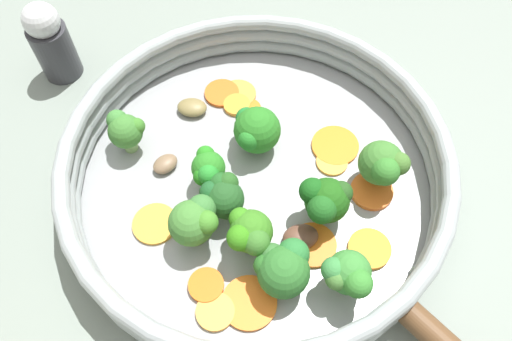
{
  "coord_description": "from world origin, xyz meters",
  "views": [
    {
      "loc": [
        -0.22,
        -0.11,
        0.43
      ],
      "look_at": [
        0.0,
        0.0,
        0.03
      ],
      "focal_mm": 35.0,
      "sensor_mm": 36.0,
      "label": 1
    }
  ],
  "objects_px": {
    "carrot_slice_6": "(248,109)",
    "mushroom_piece_0": "(165,164)",
    "broccoli_floret_8": "(223,195)",
    "carrot_slice_5": "(238,94)",
    "broccoli_floret_0": "(256,130)",
    "broccoli_floret_6": "(208,169)",
    "carrot_slice_9": "(313,245)",
    "salt_shaker": "(51,42)",
    "broccoli_floret_1": "(249,233)",
    "carrot_slice_2": "(369,249)",
    "carrot_slice_4": "(215,312)",
    "carrot_slice_12": "(372,191)",
    "mushroom_piece_1": "(192,107)",
    "broccoli_floret_5": "(326,200)",
    "carrot_slice_8": "(206,285)",
    "carrot_slice_11": "(155,224)",
    "broccoli_floret_7": "(383,165)",
    "carrot_slice_10": "(335,146)",
    "carrot_slice_7": "(237,105)",
    "skillet": "(256,182)",
    "carrot_slice_3": "(222,93)",
    "broccoli_floret_9": "(125,130)",
    "broccoli_floret_2": "(195,221)",
    "mushroom_piece_2": "(300,237)",
    "broccoli_floret_4": "(347,275)",
    "carrot_slice_1": "(332,162)",
    "carrot_slice_0": "(249,303)"
  },
  "relations": [
    {
      "from": "carrot_slice_3",
      "to": "broccoli_floret_9",
      "type": "bearing_deg",
      "value": 153.88
    },
    {
      "from": "carrot_slice_2",
      "to": "carrot_slice_11",
      "type": "bearing_deg",
      "value": 108.98
    },
    {
      "from": "carrot_slice_7",
      "to": "salt_shaker",
      "type": "height_order",
      "value": "salt_shaker"
    },
    {
      "from": "carrot_slice_4",
      "to": "carrot_slice_10",
      "type": "relative_size",
      "value": 0.68
    },
    {
      "from": "broccoli_floret_4",
      "to": "broccoli_floret_7",
      "type": "xyz_separation_m",
      "value": [
        0.11,
        0.01,
        0.0
      ]
    },
    {
      "from": "carrot_slice_12",
      "to": "mushroom_piece_1",
      "type": "xyz_separation_m",
      "value": [
        0.01,
        0.2,
        0.0
      ]
    },
    {
      "from": "carrot_slice_11",
      "to": "broccoli_floret_0",
      "type": "relative_size",
      "value": 0.82
    },
    {
      "from": "carrot_slice_7",
      "to": "carrot_slice_2",
      "type": "bearing_deg",
      "value": -117.13
    },
    {
      "from": "mushroom_piece_2",
      "to": "broccoli_floret_1",
      "type": "bearing_deg",
      "value": 125.98
    },
    {
      "from": "carrot_slice_6",
      "to": "mushroom_piece_0",
      "type": "height_order",
      "value": "mushroom_piece_0"
    },
    {
      "from": "carrot_slice_10",
      "to": "broccoli_floret_2",
      "type": "height_order",
      "value": "broccoli_floret_2"
    },
    {
      "from": "broccoli_floret_0",
      "to": "broccoli_floret_6",
      "type": "height_order",
      "value": "broccoli_floret_0"
    },
    {
      "from": "carrot_slice_10",
      "to": "carrot_slice_12",
      "type": "relative_size",
      "value": 1.17
    },
    {
      "from": "broccoli_floret_2",
      "to": "mushroom_piece_0",
      "type": "bearing_deg",
      "value": 52.33
    },
    {
      "from": "carrot_slice_3",
      "to": "carrot_slice_12",
      "type": "bearing_deg",
      "value": -103.21
    },
    {
      "from": "broccoli_floret_2",
      "to": "broccoli_floret_7",
      "type": "height_order",
      "value": "broccoli_floret_7"
    },
    {
      "from": "carrot_slice_10",
      "to": "carrot_slice_4",
      "type": "bearing_deg",
      "value": 172.14
    },
    {
      "from": "carrot_slice_5",
      "to": "carrot_slice_12",
      "type": "xyz_separation_m",
      "value": [
        -0.05,
        -0.17,
        0.0
      ]
    },
    {
      "from": "carrot_slice_8",
      "to": "broccoli_floret_0",
      "type": "bearing_deg",
      "value": 10.14
    },
    {
      "from": "broccoli_floret_5",
      "to": "mushroom_piece_1",
      "type": "relative_size",
      "value": 1.67
    },
    {
      "from": "carrot_slice_3",
      "to": "carrot_slice_7",
      "type": "xyz_separation_m",
      "value": [
        -0.01,
        -0.02,
        0.0
      ]
    },
    {
      "from": "carrot_slice_4",
      "to": "carrot_slice_5",
      "type": "height_order",
      "value": "same"
    },
    {
      "from": "broccoli_floret_5",
      "to": "mushroom_piece_0",
      "type": "height_order",
      "value": "broccoli_floret_5"
    },
    {
      "from": "carrot_slice_6",
      "to": "broccoli_floret_6",
      "type": "bearing_deg",
      "value": -174.91
    },
    {
      "from": "carrot_slice_0",
      "to": "mushroom_piece_1",
      "type": "height_order",
      "value": "mushroom_piece_1"
    },
    {
      "from": "carrot_slice_6",
      "to": "mushroom_piece_1",
      "type": "bearing_deg",
      "value": 117.59
    },
    {
      "from": "broccoli_floret_0",
      "to": "broccoli_floret_2",
      "type": "height_order",
      "value": "broccoli_floret_2"
    },
    {
      "from": "broccoli_floret_1",
      "to": "broccoli_floret_9",
      "type": "xyz_separation_m",
      "value": [
        0.05,
        0.16,
        -0.0
      ]
    },
    {
      "from": "skillet",
      "to": "broccoli_floret_7",
      "type": "height_order",
      "value": "broccoli_floret_7"
    },
    {
      "from": "carrot_slice_5",
      "to": "broccoli_floret_1",
      "type": "bearing_deg",
      "value": -149.26
    },
    {
      "from": "carrot_slice_9",
      "to": "salt_shaker",
      "type": "relative_size",
      "value": 0.45
    },
    {
      "from": "carrot_slice_4",
      "to": "salt_shaker",
      "type": "distance_m",
      "value": 0.34
    },
    {
      "from": "carrot_slice_12",
      "to": "carrot_slice_6",
      "type": "bearing_deg",
      "value": 76.38
    },
    {
      "from": "carrot_slice_7",
      "to": "carrot_slice_10",
      "type": "bearing_deg",
      "value": -91.04
    },
    {
      "from": "carrot_slice_1",
      "to": "broccoli_floret_7",
      "type": "xyz_separation_m",
      "value": [
        -0.0,
        -0.05,
        0.03
      ]
    },
    {
      "from": "broccoli_floret_8",
      "to": "carrot_slice_5",
      "type": "bearing_deg",
      "value": 22.07
    },
    {
      "from": "carrot_slice_6",
      "to": "carrot_slice_7",
      "type": "bearing_deg",
      "value": 92.43
    },
    {
      "from": "carrot_slice_3",
      "to": "broccoli_floret_7",
      "type": "relative_size",
      "value": 0.69
    },
    {
      "from": "carrot_slice_9",
      "to": "broccoli_floret_0",
      "type": "height_order",
      "value": "broccoli_floret_0"
    },
    {
      "from": "carrot_slice_7",
      "to": "broccoli_floret_8",
      "type": "distance_m",
      "value": 0.13
    },
    {
      "from": "broccoli_floret_5",
      "to": "broccoli_floret_7",
      "type": "bearing_deg",
      "value": -30.91
    },
    {
      "from": "skillet",
      "to": "broccoli_floret_7",
      "type": "bearing_deg",
      "value": -66.87
    },
    {
      "from": "broccoli_floret_0",
      "to": "broccoli_floret_5",
      "type": "height_order",
      "value": "broccoli_floret_5"
    },
    {
      "from": "carrot_slice_9",
      "to": "carrot_slice_10",
      "type": "bearing_deg",
      "value": 11.28
    },
    {
      "from": "broccoli_floret_5",
      "to": "carrot_slice_12",
      "type": "bearing_deg",
      "value": -35.55
    },
    {
      "from": "carrot_slice_2",
      "to": "carrot_slice_4",
      "type": "height_order",
      "value": "same"
    },
    {
      "from": "broccoli_floret_1",
      "to": "broccoli_floret_5",
      "type": "bearing_deg",
      "value": -38.53
    },
    {
      "from": "carrot_slice_11",
      "to": "carrot_slice_2",
      "type": "bearing_deg",
      "value": -71.02
    },
    {
      "from": "broccoli_floret_1",
      "to": "broccoli_floret_2",
      "type": "bearing_deg",
      "value": 102.52
    },
    {
      "from": "carrot_slice_3",
      "to": "carrot_slice_4",
      "type": "height_order",
      "value": "same"
    }
  ]
}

